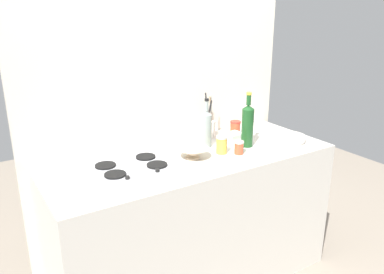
{
  "coord_description": "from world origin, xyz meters",
  "views": [
    {
      "loc": [
        -1.19,
        -1.89,
        1.77
      ],
      "look_at": [
        0.0,
        0.0,
        1.02
      ],
      "focal_mm": 36.36,
      "sensor_mm": 36.0,
      "label": 1
    }
  ],
  "objects_px": {
    "condiment_jar_spare": "(235,128)",
    "butter_dish": "(233,137)",
    "wine_bottle_mid_left": "(206,128)",
    "condiment_jar_rear": "(239,147)",
    "stovetop_hob": "(131,168)",
    "mixing_bowl": "(193,153)",
    "utensil_crock": "(208,127)",
    "condiment_jar_front": "(222,145)",
    "plate_stack": "(290,138)",
    "wine_bottle_leftmost": "(248,125)"
  },
  "relations": [
    {
      "from": "plate_stack",
      "to": "condiment_jar_front",
      "type": "relative_size",
      "value": 1.86
    },
    {
      "from": "wine_bottle_mid_left",
      "to": "condiment_jar_rear",
      "type": "xyz_separation_m",
      "value": [
        0.1,
        -0.22,
        -0.08
      ]
    },
    {
      "from": "mixing_bowl",
      "to": "wine_bottle_mid_left",
      "type": "bearing_deg",
      "value": 34.99
    },
    {
      "from": "wine_bottle_mid_left",
      "to": "utensil_crock",
      "type": "bearing_deg",
      "value": 51.45
    },
    {
      "from": "mixing_bowl",
      "to": "utensil_crock",
      "type": "xyz_separation_m",
      "value": [
        0.32,
        0.29,
        0.03
      ]
    },
    {
      "from": "mixing_bowl",
      "to": "condiment_jar_front",
      "type": "relative_size",
      "value": 1.75
    },
    {
      "from": "wine_bottle_mid_left",
      "to": "utensil_crock",
      "type": "relative_size",
      "value": 1.02
    },
    {
      "from": "utensil_crock",
      "to": "condiment_jar_spare",
      "type": "relative_size",
      "value": 3.08
    },
    {
      "from": "plate_stack",
      "to": "wine_bottle_leftmost",
      "type": "relative_size",
      "value": 0.58
    },
    {
      "from": "utensil_crock",
      "to": "condiment_jar_front",
      "type": "relative_size",
      "value": 2.81
    },
    {
      "from": "mixing_bowl",
      "to": "condiment_jar_front",
      "type": "xyz_separation_m",
      "value": [
        0.2,
        -0.02,
        0.02
      ]
    },
    {
      "from": "plate_stack",
      "to": "condiment_jar_spare",
      "type": "bearing_deg",
      "value": 126.26
    },
    {
      "from": "plate_stack",
      "to": "mixing_bowl",
      "type": "bearing_deg",
      "value": 173.15
    },
    {
      "from": "stovetop_hob",
      "to": "wine_bottle_mid_left",
      "type": "relative_size",
      "value": 1.55
    },
    {
      "from": "stovetop_hob",
      "to": "condiment_jar_spare",
      "type": "distance_m",
      "value": 0.91
    },
    {
      "from": "stovetop_hob",
      "to": "plate_stack",
      "type": "xyz_separation_m",
      "value": [
        1.11,
        -0.12,
        0.01
      ]
    },
    {
      "from": "mixing_bowl",
      "to": "plate_stack",
      "type": "bearing_deg",
      "value": -6.85
    },
    {
      "from": "wine_bottle_leftmost",
      "to": "condiment_jar_rear",
      "type": "height_order",
      "value": "wine_bottle_leftmost"
    },
    {
      "from": "stovetop_hob",
      "to": "mixing_bowl",
      "type": "distance_m",
      "value": 0.39
    },
    {
      "from": "condiment_jar_spare",
      "to": "condiment_jar_rear",
      "type": "bearing_deg",
      "value": -124.78
    },
    {
      "from": "butter_dish",
      "to": "utensil_crock",
      "type": "distance_m",
      "value": 0.19
    },
    {
      "from": "mixing_bowl",
      "to": "stovetop_hob",
      "type": "bearing_deg",
      "value": 174.91
    },
    {
      "from": "wine_bottle_mid_left",
      "to": "utensil_crock",
      "type": "distance_m",
      "value": 0.21
    },
    {
      "from": "condiment_jar_front",
      "to": "condiment_jar_spare",
      "type": "bearing_deg",
      "value": 39.19
    },
    {
      "from": "butter_dish",
      "to": "plate_stack",
      "type": "bearing_deg",
      "value": -34.74
    },
    {
      "from": "condiment_jar_front",
      "to": "condiment_jar_spare",
      "type": "xyz_separation_m",
      "value": [
        0.3,
        0.25,
        -0.0
      ]
    },
    {
      "from": "stovetop_hob",
      "to": "condiment_jar_rear",
      "type": "relative_size",
      "value": 5.97
    },
    {
      "from": "wine_bottle_mid_left",
      "to": "plate_stack",
      "type": "bearing_deg",
      "value": -22.13
    },
    {
      "from": "butter_dish",
      "to": "wine_bottle_mid_left",
      "type": "bearing_deg",
      "value": 179.82
    },
    {
      "from": "wine_bottle_mid_left",
      "to": "condiment_jar_rear",
      "type": "bearing_deg",
      "value": -66.46
    },
    {
      "from": "condiment_jar_rear",
      "to": "wine_bottle_leftmost",
      "type": "bearing_deg",
      "value": 32.3
    },
    {
      "from": "plate_stack",
      "to": "butter_dish",
      "type": "distance_m",
      "value": 0.38
    },
    {
      "from": "utensil_crock",
      "to": "mixing_bowl",
      "type": "bearing_deg",
      "value": -137.27
    },
    {
      "from": "wine_bottle_leftmost",
      "to": "wine_bottle_mid_left",
      "type": "distance_m",
      "value": 0.27
    },
    {
      "from": "stovetop_hob",
      "to": "wine_bottle_leftmost",
      "type": "xyz_separation_m",
      "value": [
        0.8,
        -0.04,
        0.13
      ]
    },
    {
      "from": "stovetop_hob",
      "to": "condiment_jar_front",
      "type": "distance_m",
      "value": 0.59
    },
    {
      "from": "wine_bottle_mid_left",
      "to": "condiment_jar_rear",
      "type": "distance_m",
      "value": 0.25
    },
    {
      "from": "wine_bottle_leftmost",
      "to": "condiment_jar_rear",
      "type": "xyz_separation_m",
      "value": [
        -0.13,
        -0.08,
        -0.1
      ]
    },
    {
      "from": "mixing_bowl",
      "to": "utensil_crock",
      "type": "bearing_deg",
      "value": 42.73
    },
    {
      "from": "wine_bottle_mid_left",
      "to": "condiment_jar_spare",
      "type": "relative_size",
      "value": 3.15
    },
    {
      "from": "condiment_jar_spare",
      "to": "butter_dish",
      "type": "bearing_deg",
      "value": -133.81
    },
    {
      "from": "stovetop_hob",
      "to": "condiment_jar_spare",
      "type": "relative_size",
      "value": 4.87
    },
    {
      "from": "wine_bottle_mid_left",
      "to": "condiment_jar_front",
      "type": "distance_m",
      "value": 0.17
    },
    {
      "from": "mixing_bowl",
      "to": "condiment_jar_rear",
      "type": "bearing_deg",
      "value": -17.25
    },
    {
      "from": "wine_bottle_mid_left",
      "to": "mixing_bowl",
      "type": "bearing_deg",
      "value": -145.01
    },
    {
      "from": "stovetop_hob",
      "to": "condiment_jar_spare",
      "type": "bearing_deg",
      "value": 12.05
    },
    {
      "from": "mixing_bowl",
      "to": "condiment_jar_rear",
      "type": "height_order",
      "value": "condiment_jar_rear"
    },
    {
      "from": "mixing_bowl",
      "to": "utensil_crock",
      "type": "height_order",
      "value": "utensil_crock"
    },
    {
      "from": "wine_bottle_leftmost",
      "to": "utensil_crock",
      "type": "xyz_separation_m",
      "value": [
        -0.1,
        0.3,
        -0.08
      ]
    },
    {
      "from": "wine_bottle_leftmost",
      "to": "condiment_jar_rear",
      "type": "bearing_deg",
      "value": -147.7
    }
  ]
}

